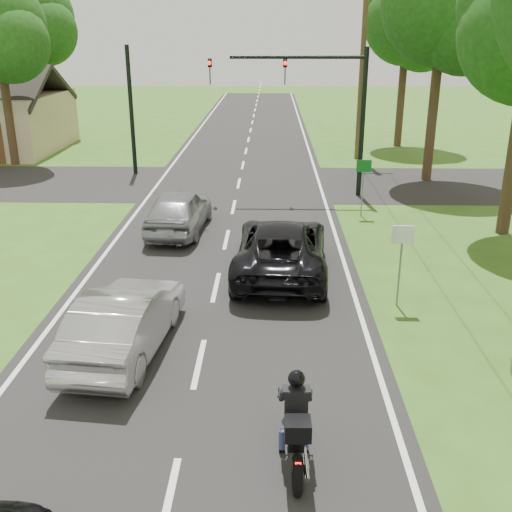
% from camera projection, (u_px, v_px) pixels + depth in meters
% --- Properties ---
extents(ground, '(140.00, 140.00, 0.00)m').
position_uv_depth(ground, '(199.00, 364.00, 12.52)').
color(ground, '#385818').
rests_on(ground, ground).
extents(road, '(8.00, 100.00, 0.01)m').
position_uv_depth(road, '(230.00, 222.00, 21.89)').
color(road, black).
rests_on(road, ground).
extents(cross_road, '(60.00, 7.00, 0.01)m').
position_uv_depth(cross_road, '(239.00, 183.00, 27.51)').
color(cross_road, black).
rests_on(cross_road, ground).
extents(motorcycle_rider, '(0.56, 1.97, 1.70)m').
position_uv_depth(motorcycle_rider, '(296.00, 429.00, 9.38)').
color(motorcycle_rider, black).
rests_on(motorcycle_rider, ground).
extents(dark_suv, '(2.79, 5.57, 1.51)m').
position_uv_depth(dark_suv, '(281.00, 247.00, 17.03)').
color(dark_suv, black).
rests_on(dark_suv, road).
extents(silver_sedan, '(1.98, 4.54, 1.45)m').
position_uv_depth(silver_sedan, '(125.00, 320.00, 12.77)').
color(silver_sedan, '#AFAEB3').
rests_on(silver_sedan, road).
extents(silver_suv, '(2.06, 4.49, 1.49)m').
position_uv_depth(silver_suv, '(179.00, 210.00, 20.61)').
color(silver_suv, '#989A9F').
rests_on(silver_suv, road).
extents(traffic_signal, '(6.38, 0.44, 6.00)m').
position_uv_depth(traffic_signal, '(318.00, 95.00, 24.11)').
color(traffic_signal, black).
rests_on(traffic_signal, ground).
extents(signal_pole_far, '(0.20, 0.20, 6.00)m').
position_uv_depth(signal_pole_far, '(131.00, 111.00, 28.46)').
color(signal_pole_far, black).
rests_on(signal_pole_far, ground).
extents(utility_pole_far, '(1.60, 0.28, 10.00)m').
position_uv_depth(utility_pole_far, '(362.00, 62.00, 31.20)').
color(utility_pole_far, brown).
rests_on(utility_pole_far, ground).
extents(sign_white, '(0.55, 0.07, 2.12)m').
position_uv_depth(sign_white, '(402.00, 246.00, 14.65)').
color(sign_white, slate).
rests_on(sign_white, ground).
extents(sign_green, '(0.55, 0.07, 2.12)m').
position_uv_depth(sign_green, '(363.00, 174.00, 22.13)').
color(sign_green, slate).
rests_on(sign_green, ground).
extents(tree_row_d, '(5.76, 5.58, 10.45)m').
position_uv_depth(tree_row_d, '(452.00, 9.00, 25.40)').
color(tree_row_d, '#332316').
rests_on(tree_row_d, ground).
extents(tree_row_e, '(5.28, 5.12, 9.61)m').
position_uv_depth(tree_row_e, '(413.00, 27.00, 34.05)').
color(tree_row_e, '#332316').
rests_on(tree_row_e, ground).
extents(tree_left_near, '(5.12, 4.96, 9.22)m').
position_uv_depth(tree_left_near, '(0.00, 32.00, 29.04)').
color(tree_left_near, '#332316').
rests_on(tree_left_near, ground).
extents(tree_left_far, '(5.76, 5.58, 10.14)m').
position_uv_depth(tree_left_far, '(35.00, 22.00, 38.22)').
color(tree_left_far, '#332316').
rests_on(tree_left_far, ground).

